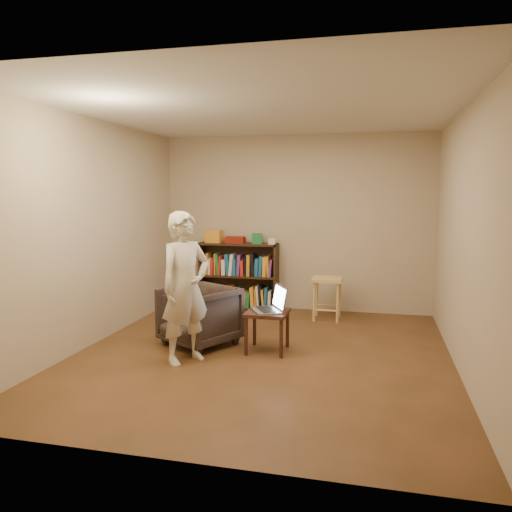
% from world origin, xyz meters
% --- Properties ---
extents(floor, '(4.50, 4.50, 0.00)m').
position_xyz_m(floor, '(0.00, 0.00, 0.00)').
color(floor, '#412D15').
rests_on(floor, ground).
extents(ceiling, '(4.50, 4.50, 0.00)m').
position_xyz_m(ceiling, '(0.00, 0.00, 2.60)').
color(ceiling, silver).
rests_on(ceiling, wall_back).
extents(wall_back, '(4.00, 0.00, 4.00)m').
position_xyz_m(wall_back, '(0.00, 2.25, 1.30)').
color(wall_back, '#B8AA8B').
rests_on(wall_back, floor).
extents(wall_left, '(0.00, 4.50, 4.50)m').
position_xyz_m(wall_left, '(-2.00, 0.00, 1.30)').
color(wall_left, '#B8AA8B').
rests_on(wall_left, floor).
extents(wall_right, '(0.00, 4.50, 4.50)m').
position_xyz_m(wall_right, '(2.00, 0.00, 1.30)').
color(wall_right, '#B8AA8B').
rests_on(wall_right, floor).
extents(bookshelf, '(1.20, 0.30, 1.00)m').
position_xyz_m(bookshelf, '(-0.84, 2.09, 0.44)').
color(bookshelf, black).
rests_on(bookshelf, floor).
extents(box_yellow, '(0.24, 0.18, 0.19)m').
position_xyz_m(box_yellow, '(-1.22, 2.08, 1.10)').
color(box_yellow, orange).
rests_on(box_yellow, bookshelf).
extents(red_cloth, '(0.30, 0.23, 0.09)m').
position_xyz_m(red_cloth, '(-0.89, 2.09, 1.05)').
color(red_cloth, maroon).
rests_on(red_cloth, bookshelf).
extents(box_green, '(0.18, 0.18, 0.15)m').
position_xyz_m(box_green, '(-0.55, 2.07, 1.08)').
color(box_green, '#1E733C').
rests_on(box_green, bookshelf).
extents(box_white, '(0.12, 0.12, 0.08)m').
position_xyz_m(box_white, '(-0.32, 2.06, 1.04)').
color(box_white, silver).
rests_on(box_white, bookshelf).
extents(stool, '(0.40, 0.40, 0.59)m').
position_xyz_m(stool, '(0.54, 1.72, 0.47)').
color(stool, tan).
rests_on(stool, floor).
extents(armchair, '(1.00, 1.01, 0.68)m').
position_xyz_m(armchair, '(-0.78, 0.18, 0.34)').
color(armchair, '#2F271F').
rests_on(armchair, floor).
extents(side_table, '(0.45, 0.45, 0.46)m').
position_xyz_m(side_table, '(0.03, 0.14, 0.38)').
color(side_table, black).
rests_on(side_table, floor).
extents(laptop, '(0.46, 0.49, 0.28)m').
position_xyz_m(laptop, '(0.07, 0.15, 0.52)').
color(laptop, '#AFAFB4').
rests_on(laptop, side_table).
extents(person, '(0.63, 0.68, 1.57)m').
position_xyz_m(person, '(-0.72, -0.39, 0.78)').
color(person, beige).
rests_on(person, floor).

